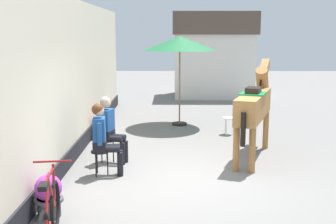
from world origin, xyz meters
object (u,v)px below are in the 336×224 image
object	(u,v)px
saddled_horse_center	(254,105)
flower_planter_farthest	(101,126)
leaning_bicycle	(50,219)
cafe_parasol	(180,44)
seated_visitor_far	(110,126)
spare_stool_white	(229,120)
seated_visitor_near	(103,136)
flower_planter_nearest	(49,195)

from	to	relation	value
saddled_horse_center	flower_planter_farthest	world-z (taller)	saddled_horse_center
saddled_horse_center	flower_planter_farthest	xyz separation A→B (m)	(-3.58, 1.68, -0.82)
leaning_bicycle	cafe_parasol	world-z (taller)	cafe_parasol
leaning_bicycle	saddled_horse_center	bearing A→B (deg)	51.58
seated_visitor_far	spare_stool_white	bearing A→B (deg)	42.41
seated_visitor_far	saddled_horse_center	size ratio (longest dim) A/B	0.48
flower_planter_farthest	cafe_parasol	size ratio (longest dim) A/B	0.25
seated_visitor_near	spare_stool_white	size ratio (longest dim) A/B	3.02
leaning_bicycle	cafe_parasol	size ratio (longest dim) A/B	0.68
seated_visitor_near	saddled_horse_center	size ratio (longest dim) A/B	0.48
cafe_parasol	flower_planter_farthest	bearing A→B (deg)	-140.23
saddled_horse_center	leaning_bicycle	xyz separation A→B (m)	(-3.29, -4.15, -0.76)
seated_visitor_near	spare_stool_white	bearing A→B (deg)	50.60
saddled_horse_center	cafe_parasol	xyz separation A→B (m)	(-1.55, 3.37, 1.20)
flower_planter_farthest	cafe_parasol	world-z (taller)	cafe_parasol
saddled_horse_center	flower_planter_nearest	size ratio (longest dim) A/B	4.49
seated_visitor_near	flower_planter_farthest	distance (m)	3.01
seated_visitor_near	cafe_parasol	world-z (taller)	cafe_parasol
seated_visitor_far	flower_planter_farthest	xyz separation A→B (m)	(-0.51, 2.07, -0.44)
flower_planter_nearest	spare_stool_white	world-z (taller)	flower_planter_nearest
seated_visitor_near	flower_planter_nearest	distance (m)	2.03
saddled_horse_center	flower_planter_farthest	distance (m)	4.04
flower_planter_nearest	spare_stool_white	bearing A→B (deg)	58.05
flower_planter_farthest	spare_stool_white	bearing A→B (deg)	8.38
seated_visitor_far	flower_planter_farthest	distance (m)	2.18
seated_visitor_near	seated_visitor_far	bearing A→B (deg)	89.76
seated_visitor_far	cafe_parasol	distance (m)	4.35
flower_planter_nearest	cafe_parasol	bearing A→B (deg)	72.68
leaning_bicycle	spare_stool_white	size ratio (longest dim) A/B	3.81
saddled_horse_center	leaning_bicycle	size ratio (longest dim) A/B	1.64
leaning_bicycle	spare_stool_white	xyz separation A→B (m)	(3.03, 6.32, 0.00)
seated_visitor_near	flower_planter_farthest	size ratio (longest dim) A/B	2.17
seated_visitor_far	spare_stool_white	distance (m)	3.82
saddled_horse_center	spare_stool_white	xyz separation A→B (m)	(-0.26, 2.17, -0.76)
cafe_parasol	seated_visitor_far	bearing A→B (deg)	-111.96
flower_planter_farthest	leaning_bicycle	distance (m)	5.84
flower_planter_farthest	cafe_parasol	bearing A→B (deg)	39.77
saddled_horse_center	flower_planter_farthest	size ratio (longest dim) A/B	4.49
spare_stool_white	flower_planter_farthest	bearing A→B (deg)	-171.62
leaning_bicycle	spare_stool_white	world-z (taller)	leaning_bicycle
seated_visitor_far	saddled_horse_center	xyz separation A→B (m)	(3.07, 0.40, 0.38)
leaning_bicycle	flower_planter_farthest	bearing A→B (deg)	92.80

